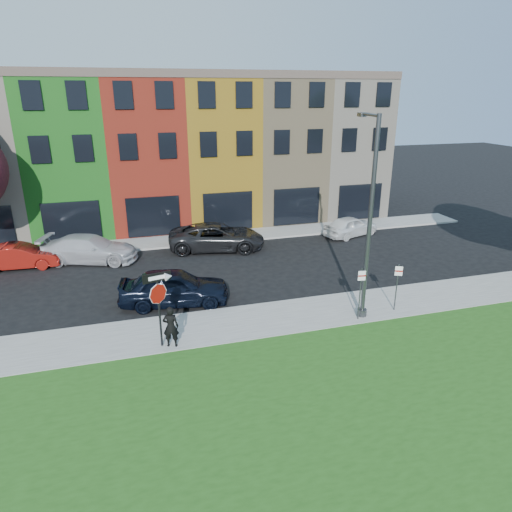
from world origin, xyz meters
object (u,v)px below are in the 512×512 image
object	(u,v)px
stop_sign	(158,295)
sedan_near	(174,287)
street_lamp	(368,220)
man	(171,327)

from	to	relation	value
stop_sign	sedan_near	world-z (taller)	stop_sign
stop_sign	street_lamp	distance (m)	8.79
man	street_lamp	bearing A→B (deg)	-162.81
stop_sign	street_lamp	world-z (taller)	street_lamp
sedan_near	street_lamp	world-z (taller)	street_lamp
sedan_near	street_lamp	bearing A→B (deg)	-105.13
man	sedan_near	bearing A→B (deg)	-84.12
sedan_near	street_lamp	distance (m)	9.05
man	sedan_near	size ratio (longest dim) A/B	0.32
stop_sign	man	size ratio (longest dim) A/B	1.82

